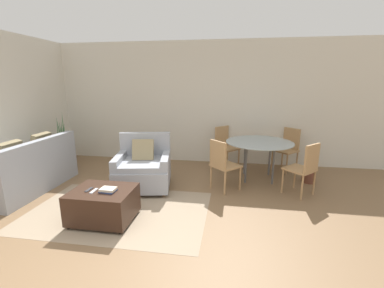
{
  "coord_description": "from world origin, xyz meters",
  "views": [
    {
      "loc": [
        1.23,
        -2.47,
        1.84
      ],
      "look_at": [
        0.53,
        2.03,
        0.75
      ],
      "focal_mm": 24.0,
      "sensor_mm": 36.0,
      "label": 1
    }
  ],
  "objects_px": {
    "tv_remote_primary": "(89,190)",
    "dining_table": "(259,145)",
    "couch": "(26,172)",
    "armchair": "(143,168)",
    "tv_remote_secondary": "(94,191)",
    "potted_plant_small": "(309,172)",
    "ottoman": "(103,204)",
    "potted_plant": "(64,154)",
    "dining_chair_near_left": "(222,162)",
    "dining_chair_far_left": "(225,144)",
    "dining_chair_far_right": "(288,146)",
    "book_stack": "(108,190)",
    "dining_chair_near_right": "(305,166)"
  },
  "relations": [
    {
      "from": "dining_chair_far_left",
      "to": "dining_chair_near_right",
      "type": "bearing_deg",
      "value": -45.0
    },
    {
      "from": "book_stack",
      "to": "dining_chair_near_left",
      "type": "height_order",
      "value": "dining_chair_near_left"
    },
    {
      "from": "ottoman",
      "to": "potted_plant",
      "type": "xyz_separation_m",
      "value": [
        -2.05,
        2.1,
        0.02
      ]
    },
    {
      "from": "tv_remote_primary",
      "to": "potted_plant",
      "type": "height_order",
      "value": "potted_plant"
    },
    {
      "from": "book_stack",
      "to": "potted_plant_small",
      "type": "height_order",
      "value": "potted_plant_small"
    },
    {
      "from": "potted_plant",
      "to": "dining_chair_far_left",
      "type": "bearing_deg",
      "value": 8.03
    },
    {
      "from": "armchair",
      "to": "tv_remote_secondary",
      "type": "xyz_separation_m",
      "value": [
        -0.24,
        -1.24,
        0.09
      ]
    },
    {
      "from": "potted_plant",
      "to": "dining_chair_near_left",
      "type": "height_order",
      "value": "potted_plant"
    },
    {
      "from": "dining_table",
      "to": "potted_plant_small",
      "type": "bearing_deg",
      "value": -1.67
    },
    {
      "from": "tv_remote_primary",
      "to": "ottoman",
      "type": "bearing_deg",
      "value": 10.96
    },
    {
      "from": "couch",
      "to": "dining_chair_far_left",
      "type": "xyz_separation_m",
      "value": [
        3.38,
        1.85,
        0.2
      ]
    },
    {
      "from": "couch",
      "to": "dining_chair_far_right",
      "type": "xyz_separation_m",
      "value": [
        4.73,
        1.85,
        0.2
      ]
    },
    {
      "from": "couch",
      "to": "potted_plant",
      "type": "xyz_separation_m",
      "value": [
        -0.21,
        1.35,
        -0.06
      ]
    },
    {
      "from": "ottoman",
      "to": "dining_chair_far_left",
      "type": "xyz_separation_m",
      "value": [
        1.54,
        2.61,
        0.27
      ]
    },
    {
      "from": "armchair",
      "to": "dining_chair_near_left",
      "type": "xyz_separation_m",
      "value": [
        1.39,
        0.08,
        0.16
      ]
    },
    {
      "from": "dining_chair_near_left",
      "to": "dining_chair_near_right",
      "type": "bearing_deg",
      "value": 0.0
    },
    {
      "from": "potted_plant_small",
      "to": "potted_plant",
      "type": "bearing_deg",
      "value": 177.87
    },
    {
      "from": "dining_chair_near_right",
      "to": "dining_chair_near_left",
      "type": "bearing_deg",
      "value": -180.0
    },
    {
      "from": "ottoman",
      "to": "tv_remote_secondary",
      "type": "height_order",
      "value": "tv_remote_secondary"
    },
    {
      "from": "tv_remote_primary",
      "to": "dining_chair_near_left",
      "type": "xyz_separation_m",
      "value": [
        1.71,
        1.29,
        0.07
      ]
    },
    {
      "from": "tv_remote_primary",
      "to": "dining_chair_far_right",
      "type": "height_order",
      "value": "dining_chair_far_right"
    },
    {
      "from": "tv_remote_primary",
      "to": "dining_chair_far_left",
      "type": "xyz_separation_m",
      "value": [
        1.71,
        2.64,
        0.07
      ]
    },
    {
      "from": "couch",
      "to": "potted_plant",
      "type": "height_order",
      "value": "potted_plant"
    },
    {
      "from": "tv_remote_secondary",
      "to": "potted_plant_small",
      "type": "relative_size",
      "value": 0.24
    },
    {
      "from": "armchair",
      "to": "potted_plant",
      "type": "distance_m",
      "value": 2.39
    },
    {
      "from": "couch",
      "to": "potted_plant",
      "type": "relative_size",
      "value": 1.38
    },
    {
      "from": "couch",
      "to": "armchair",
      "type": "xyz_separation_m",
      "value": [
        1.99,
        0.43,
        0.04
      ]
    },
    {
      "from": "dining_chair_near_left",
      "to": "dining_chair_near_right",
      "type": "xyz_separation_m",
      "value": [
        1.35,
        0.0,
        0.0
      ]
    },
    {
      "from": "dining_chair_near_left",
      "to": "dining_chair_far_left",
      "type": "xyz_separation_m",
      "value": [
        0.0,
        1.35,
        0.0
      ]
    },
    {
      "from": "dining_table",
      "to": "dining_chair_near_left",
      "type": "relative_size",
      "value": 1.41
    },
    {
      "from": "tv_remote_secondary",
      "to": "potted_plant",
      "type": "bearing_deg",
      "value": 132.28
    },
    {
      "from": "dining_chair_near_left",
      "to": "dining_chair_far_right",
      "type": "bearing_deg",
      "value": 45.0
    },
    {
      "from": "dining_table",
      "to": "book_stack",
      "type": "bearing_deg",
      "value": -136.86
    },
    {
      "from": "tv_remote_secondary",
      "to": "dining_chair_near_left",
      "type": "bearing_deg",
      "value": 39.09
    },
    {
      "from": "tv_remote_secondary",
      "to": "potted_plant",
      "type": "xyz_separation_m",
      "value": [
        -1.96,
        2.16,
        -0.19
      ]
    },
    {
      "from": "couch",
      "to": "tv_remote_primary",
      "type": "xyz_separation_m",
      "value": [
        1.67,
        -0.79,
        0.13
      ]
    },
    {
      "from": "ottoman",
      "to": "tv_remote_secondary",
      "type": "bearing_deg",
      "value": -144.77
    },
    {
      "from": "tv_remote_primary",
      "to": "dining_table",
      "type": "distance_m",
      "value": 3.1
    },
    {
      "from": "tv_remote_secondary",
      "to": "dining_chair_far_right",
      "type": "distance_m",
      "value": 3.99
    },
    {
      "from": "tv_remote_primary",
      "to": "dining_chair_far_right",
      "type": "relative_size",
      "value": 0.16
    },
    {
      "from": "tv_remote_secondary",
      "to": "dining_chair_near_left",
      "type": "height_order",
      "value": "dining_chair_near_left"
    },
    {
      "from": "armchair",
      "to": "book_stack",
      "type": "bearing_deg",
      "value": -92.17
    },
    {
      "from": "dining_table",
      "to": "couch",
      "type": "bearing_deg",
      "value": -163.77
    },
    {
      "from": "couch",
      "to": "dining_table",
      "type": "xyz_separation_m",
      "value": [
        4.05,
        1.18,
        0.36
      ]
    },
    {
      "from": "tv_remote_primary",
      "to": "potted_plant",
      "type": "distance_m",
      "value": 2.85
    },
    {
      "from": "armchair",
      "to": "dining_chair_far_right",
      "type": "height_order",
      "value": "armchair"
    },
    {
      "from": "potted_plant_small",
      "to": "tv_remote_primary",
      "type": "bearing_deg",
      "value": -149.78
    },
    {
      "from": "tv_remote_primary",
      "to": "dining_table",
      "type": "relative_size",
      "value": 0.12
    },
    {
      "from": "book_stack",
      "to": "tv_remote_secondary",
      "type": "height_order",
      "value": "book_stack"
    },
    {
      "from": "book_stack",
      "to": "tv_remote_primary",
      "type": "relative_size",
      "value": 1.43
    }
  ]
}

